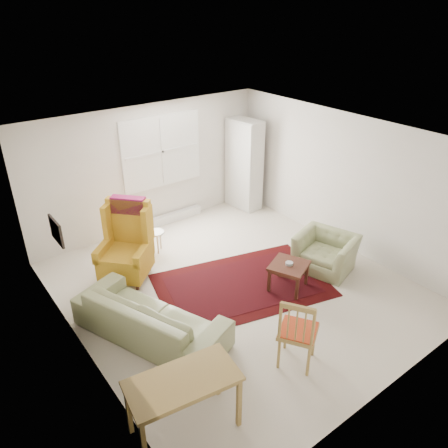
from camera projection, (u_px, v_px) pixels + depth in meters
room at (228, 214)px, 6.76m from camera, size 5.04×5.54×2.51m
rug at (242, 285)px, 7.22m from camera, size 3.10×2.40×0.03m
sofa at (150, 310)px, 5.97m from camera, size 1.62×2.38×0.90m
armchair at (326, 249)px, 7.54m from camera, size 1.10×1.18×0.75m
wingback_chair at (124, 243)px, 7.12m from camera, size 1.13×1.13×1.35m
coffee_table at (288, 276)px, 7.06m from camera, size 0.74×0.74×0.46m
stool at (156, 241)px, 8.11m from camera, size 0.38×0.38×0.41m
cabinet at (244, 165)px, 9.51m from camera, size 0.50×0.83×1.98m
desk at (184, 404)px, 4.68m from camera, size 1.25×0.75×0.75m
desk_chair at (298, 330)px, 5.49m from camera, size 0.64×0.64×1.06m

